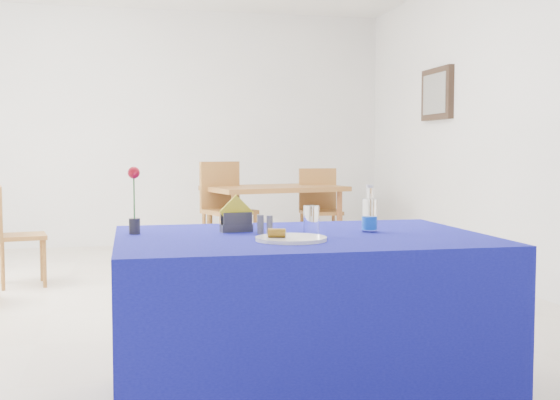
% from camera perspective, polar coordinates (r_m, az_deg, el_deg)
% --- Properties ---
extents(floor, '(7.00, 7.00, 0.00)m').
position_cam_1_polar(floor, '(5.16, -5.60, -8.63)').
color(floor, beige).
rests_on(floor, ground).
extents(room_shell, '(7.00, 7.00, 7.00)m').
position_cam_1_polar(room_shell, '(5.07, -5.74, 11.01)').
color(room_shell, silver).
rests_on(room_shell, ground).
extents(picture_frame, '(0.06, 0.64, 0.52)m').
position_cam_1_polar(picture_frame, '(7.29, 12.65, 8.41)').
color(picture_frame, black).
rests_on(picture_frame, room_shell).
extents(picture_art, '(0.02, 0.52, 0.40)m').
position_cam_1_polar(picture_art, '(7.28, 12.47, 8.42)').
color(picture_art, '#998C66').
rests_on(picture_art, room_shell).
extents(plate, '(0.30, 0.30, 0.01)m').
position_cam_1_polar(plate, '(2.88, 0.91, -3.16)').
color(plate, white).
rests_on(plate, blue_table).
extents(drinking_glass, '(0.07, 0.07, 0.13)m').
position_cam_1_polar(drinking_glass, '(3.06, 2.56, -1.67)').
color(drinking_glass, white).
rests_on(drinking_glass, blue_table).
extents(salt_shaker, '(0.03, 0.03, 0.08)m').
position_cam_1_polar(salt_shaker, '(3.11, -1.59, -1.99)').
color(salt_shaker, slate).
rests_on(salt_shaker, blue_table).
extents(pepper_shaker, '(0.03, 0.03, 0.08)m').
position_cam_1_polar(pepper_shaker, '(3.07, -0.85, -2.06)').
color(pepper_shaker, slate).
rests_on(pepper_shaker, blue_table).
extents(blue_table, '(1.60, 1.10, 0.76)m').
position_cam_1_polar(blue_table, '(3.15, 1.74, -9.73)').
color(blue_table, '#101297').
rests_on(blue_table, floor).
extents(water_bottle, '(0.07, 0.07, 0.21)m').
position_cam_1_polar(water_bottle, '(3.21, 7.28, -1.32)').
color(water_bottle, white).
rests_on(water_bottle, blue_table).
extents(napkin_holder, '(0.16, 0.08, 0.17)m').
position_cam_1_polar(napkin_holder, '(3.19, -3.57, -1.73)').
color(napkin_holder, '#36373B').
rests_on(napkin_holder, blue_table).
extents(rose_vase, '(0.05, 0.05, 0.30)m').
position_cam_1_polar(rose_vase, '(3.16, -11.77, -0.06)').
color(rose_vase, '#27262C').
rests_on(rose_vase, blue_table).
extents(oak_table, '(1.56, 1.20, 0.76)m').
position_cam_1_polar(oak_table, '(7.45, -0.48, 0.54)').
color(oak_table, olive).
rests_on(oak_table, floor).
extents(chair_bg_left, '(0.58, 0.58, 1.02)m').
position_cam_1_polar(chair_bg_left, '(7.32, -4.50, -0.24)').
color(chair_bg_left, olive).
rests_on(chair_bg_left, floor).
extents(chair_bg_right, '(0.44, 0.44, 0.94)m').
position_cam_1_polar(chair_bg_right, '(7.71, 3.22, -0.37)').
color(chair_bg_right, olive).
rests_on(chair_bg_right, floor).
extents(chair_win_b, '(0.44, 0.44, 0.84)m').
position_cam_1_polar(chair_win_b, '(6.23, -20.93, -2.18)').
color(chair_win_b, olive).
rests_on(chair_win_b, floor).
extents(banana_pieces, '(0.08, 0.06, 0.04)m').
position_cam_1_polar(banana_pieces, '(2.86, -0.24, -2.69)').
color(banana_pieces, gold).
rests_on(banana_pieces, plate).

